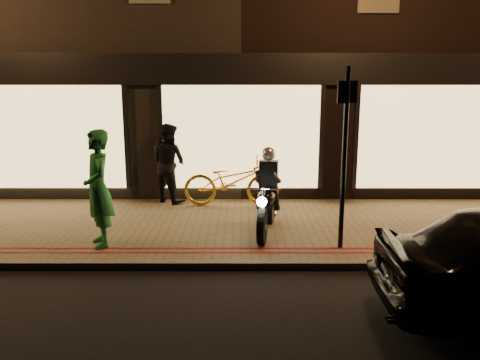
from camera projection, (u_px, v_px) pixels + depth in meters
The scene contains 10 objects.
ground at pixel (241, 270), 7.28m from camera, with size 90.00×90.00×0.00m, color black.
sidewalk at pixel (241, 227), 9.23m from camera, with size 50.00×4.00×0.12m, color #736547.
kerb_stone at pixel (241, 265), 7.32m from camera, with size 50.00×0.14×0.12m, color #59544C.
red_kerb_lines at pixel (241, 250), 7.80m from camera, with size 50.00×0.26×0.01m.
building_row at pixel (241, 38), 15.20m from camera, with size 48.00×10.11×8.50m.
motorcycle at pixel (267, 200), 8.64m from camera, with size 0.67×1.93×1.59m.
sign_post at pixel (345, 150), 7.59m from camera, with size 0.34×0.14×3.00m.
bicycle_gold at pixel (232, 181), 10.51m from camera, with size 0.75×2.14×1.12m, color gold.
person_green at pixel (98, 189), 7.85m from camera, with size 0.73×0.48×1.99m, color #217E38.
person_dark at pixel (169, 163), 10.79m from camera, with size 0.89×0.69×1.83m, color black.
Camera 1 is at (-0.01, -6.83, 2.89)m, focal length 35.00 mm.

